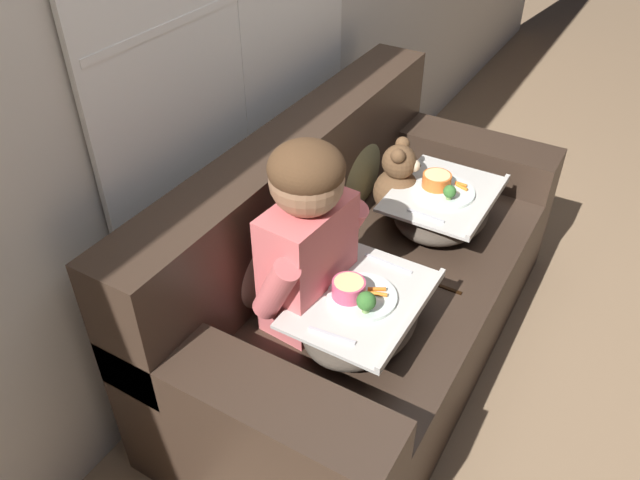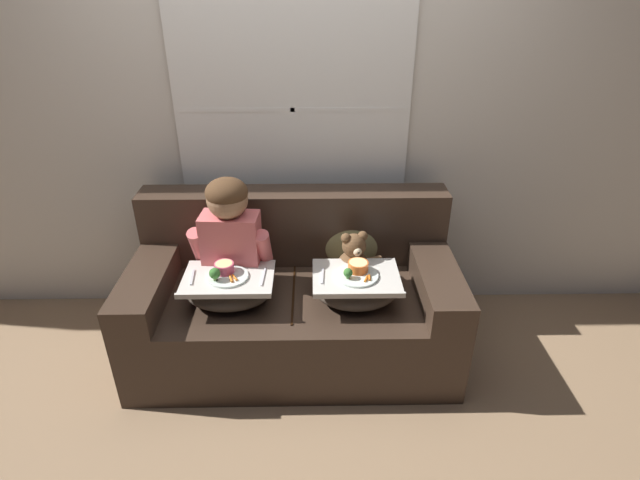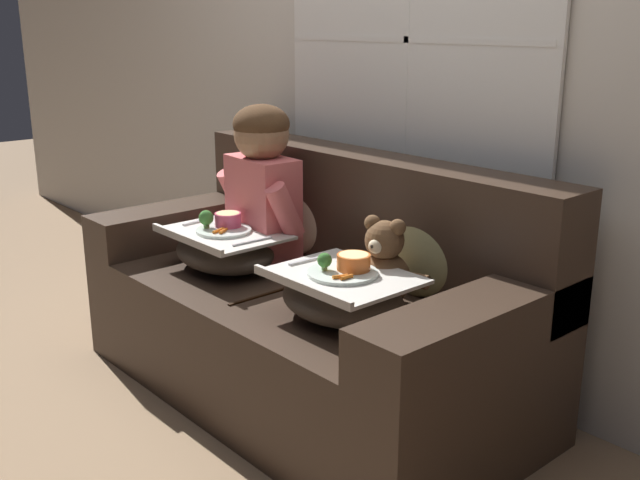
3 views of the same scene
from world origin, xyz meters
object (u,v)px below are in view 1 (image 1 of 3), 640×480
at_px(couch, 358,281).
at_px(throw_pillow_behind_teddy, 356,161).
at_px(teddy_bear, 398,184).
at_px(lap_tray_child, 361,314).
at_px(child_figure, 308,228).
at_px(throw_pillow_behind_child, 260,252).
at_px(lap_tray_teddy, 442,208).

height_order(couch, throw_pillow_behind_teddy, couch).
distance_m(throw_pillow_behind_teddy, teddy_bear, 0.19).
height_order(teddy_bear, lap_tray_child, teddy_bear).
bearing_deg(child_figure, throw_pillow_behind_child, 89.97).
relative_size(throw_pillow_behind_teddy, lap_tray_child, 0.80).
xyz_separation_m(throw_pillow_behind_teddy, teddy_bear, (0.00, -0.19, -0.04)).
distance_m(teddy_bear, lap_tray_child, 0.70).
xyz_separation_m(child_figure, lap_tray_child, (-0.00, -0.19, -0.26)).
height_order(throw_pillow_behind_teddy, child_figure, child_figure).
height_order(child_figure, lap_tray_child, child_figure).
xyz_separation_m(couch, child_figure, (-0.33, 0.01, 0.46)).
bearing_deg(lap_tray_child, lap_tray_teddy, 0.03).
height_order(throw_pillow_behind_child, lap_tray_child, throw_pillow_behind_child).
bearing_deg(lap_tray_teddy, lap_tray_child, -179.97).
xyz_separation_m(teddy_bear, lap_tray_teddy, (-0.00, -0.19, -0.05)).
distance_m(throw_pillow_behind_child, teddy_bear, 0.70).
xyz_separation_m(couch, throw_pillow_behind_teddy, (0.33, 0.20, 0.29)).
distance_m(throw_pillow_behind_child, throw_pillow_behind_teddy, 0.67).
height_order(throw_pillow_behind_child, teddy_bear, throw_pillow_behind_child).
relative_size(teddy_bear, lap_tray_teddy, 0.73).
height_order(child_figure, teddy_bear, child_figure).
bearing_deg(teddy_bear, lap_tray_child, -164.42).
bearing_deg(lap_tray_teddy, throw_pillow_behind_teddy, 90.00).
height_order(couch, child_figure, child_figure).
bearing_deg(throw_pillow_behind_teddy, couch, -149.71).
distance_m(throw_pillow_behind_teddy, lap_tray_teddy, 0.39).
distance_m(couch, throw_pillow_behind_child, 0.49).
bearing_deg(child_figure, couch, -1.84).
bearing_deg(child_figure, teddy_bear, -0.26).
relative_size(throw_pillow_behind_child, teddy_bear, 1.15).
distance_m(couch, child_figure, 0.57).
distance_m(throw_pillow_behind_child, lap_tray_teddy, 0.77).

